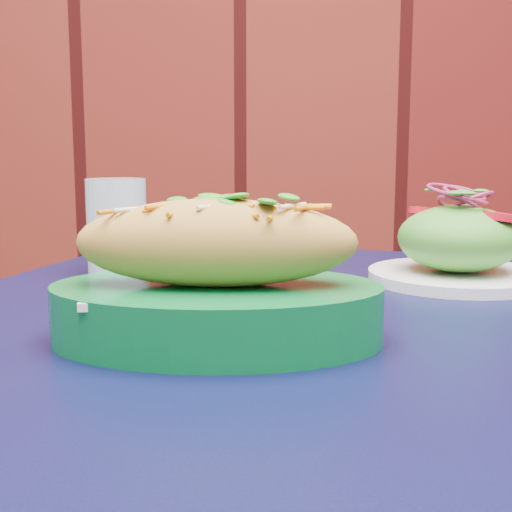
{
  "coord_description": "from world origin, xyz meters",
  "views": [
    {
      "loc": [
        -0.33,
        1.21,
        0.9
      ],
      "look_at": [
        -0.34,
        1.8,
        0.81
      ],
      "focal_mm": 50.0,
      "sensor_mm": 36.0,
      "label": 1
    }
  ],
  "objects": [
    {
      "name": "banh_mi_basket",
      "position": [
        -0.37,
        1.75,
        0.8
      ],
      "size": [
        0.26,
        0.17,
        0.12
      ],
      "rotation": [
        0.0,
        0.0,
        -0.02
      ],
      "color": "#076129",
      "rests_on": "cafe_table"
    },
    {
      "name": "water_glass",
      "position": [
        -0.51,
        2.03,
        0.81
      ],
      "size": [
        0.07,
        0.07,
        0.11
      ],
      "primitive_type": "cylinder",
      "color": "silver",
      "rests_on": "cafe_table"
    },
    {
      "name": "cafe_table",
      "position": [
        -0.27,
        1.84,
        0.66
      ],
      "size": [
        1.0,
        1.0,
        0.75
      ],
      "rotation": [
        0.0,
        0.0,
        -0.29
      ],
      "color": "black",
      "rests_on": "ground"
    },
    {
      "name": "salad_plate",
      "position": [
        -0.11,
        2.0,
        0.79
      ],
      "size": [
        0.2,
        0.2,
        0.11
      ],
      "rotation": [
        0.0,
        0.0,
        0.41
      ],
      "color": "white",
      "rests_on": "cafe_table"
    }
  ]
}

